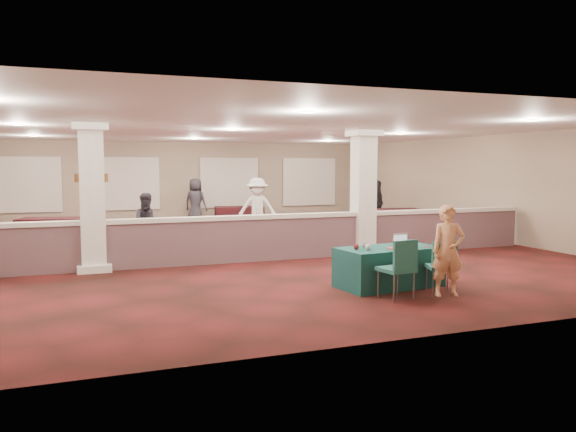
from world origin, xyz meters
name	(u,v)px	position (x,y,z in m)	size (l,w,h in m)	color
ground	(234,252)	(0.00, 0.00, 0.00)	(16.00, 16.00, 0.00)	#4C1313
wall_back	(180,183)	(0.00, 8.00, 1.60)	(16.00, 0.04, 3.20)	#856F5C
wall_front	(398,217)	(0.00, -8.00, 1.60)	(16.00, 0.04, 3.20)	#856F5C
wall_right	(483,187)	(8.00, 0.00, 1.60)	(0.04, 16.00, 3.20)	#856F5C
ceiling	(233,129)	(0.00, 0.00, 3.20)	(16.00, 16.00, 0.02)	white
partition_wall	(250,238)	(0.00, -1.50, 0.57)	(15.60, 0.28, 1.10)	brown
column_left	(92,195)	(-3.50, -1.50, 1.64)	(0.72, 0.72, 3.20)	silver
column_right	(363,190)	(3.00, -1.50, 1.64)	(0.72, 0.72, 3.20)	silver
sconce_left	(77,178)	(-3.78, -1.50, 2.00)	(0.12, 0.12, 0.18)	brown
sconce_right	(105,178)	(-3.22, -1.50, 2.00)	(0.12, 0.12, 0.18)	brown
near_table	(389,267)	(1.61, -5.11, 0.37)	(1.92, 0.96, 0.74)	#0E3533
conf_chair_main	(442,262)	(2.20, -5.93, 0.55)	(0.59, 0.59, 0.94)	#1D5445
conf_chair_side	(400,264)	(1.23, -6.09, 0.61)	(0.58, 0.58, 1.03)	#1D5445
woman	(448,251)	(2.17, -6.13, 0.79)	(0.57, 0.38, 1.58)	tan
far_table_front_center	(154,242)	(-2.00, 0.30, 0.32)	(1.58, 0.79, 0.64)	black
far_table_front_right	(393,220)	(6.50, 2.79, 0.39)	(1.91, 0.95, 0.77)	black
far_table_back_left	(53,231)	(-4.47, 3.39, 0.38)	(1.88, 0.94, 0.76)	black
far_table_back_center	(239,216)	(1.96, 6.42, 0.37)	(1.80, 0.90, 0.73)	black
far_table_back_right	(299,224)	(3.13, 3.20, 0.33)	(1.65, 0.82, 0.67)	black
attendee_a	(148,225)	(-2.16, 0.20, 0.79)	(0.76, 0.42, 1.58)	black
attendee_b	(257,208)	(1.54, 2.80, 0.94)	(1.21, 0.55, 1.89)	#BBBCB7
attendee_c	(377,204)	(6.50, 3.95, 0.88)	(1.03, 0.49, 1.75)	black
attendee_d	(196,202)	(0.40, 6.94, 0.90)	(0.89, 0.48, 1.81)	black
laptop_base	(404,246)	(1.92, -5.13, 0.75)	(0.33, 0.23, 0.02)	silver
laptop_screen	(400,239)	(1.91, -5.01, 0.87)	(0.33, 0.01, 0.22)	silver
screen_glow	(400,240)	(1.91, -5.02, 0.85)	(0.30, 0.00, 0.19)	silver
knitting	(400,248)	(1.69, -5.36, 0.75)	(0.40, 0.30, 0.03)	#CC4020
yarn_cream	(368,247)	(1.07, -5.27, 0.79)	(0.11, 0.11, 0.11)	beige
yarn_red	(356,247)	(0.90, -5.14, 0.79)	(0.10, 0.10, 0.10)	#591811
yarn_grey	(365,245)	(1.15, -5.04, 0.79)	(0.11, 0.11, 0.11)	#535458
scissors	(427,247)	(2.30, -5.32, 0.74)	(0.12, 0.03, 0.01)	red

